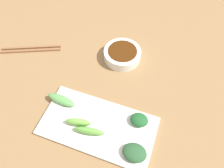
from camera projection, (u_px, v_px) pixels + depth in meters
name	position (u px, v px, depth m)	size (l,w,h in m)	color
tabletop	(107.00, 94.00, 0.77)	(2.10, 2.10, 0.02)	olive
sauce_bowl	(123.00, 54.00, 0.83)	(0.14, 0.14, 0.04)	white
serving_plate	(98.00, 126.00, 0.68)	(0.18, 0.35, 0.01)	silver
broccoli_leafy_0	(134.00, 153.00, 0.62)	(0.06, 0.07, 0.03)	#2A5731
broccoli_stalk_1	(61.00, 100.00, 0.71)	(0.03, 0.10, 0.02)	#60A355
broccoli_leafy_2	(139.00, 120.00, 0.67)	(0.05, 0.06, 0.03)	#205C2B
broccoli_stalk_3	(78.00, 122.00, 0.67)	(0.02, 0.08, 0.03)	#74B447
broccoli_stalk_4	(89.00, 131.00, 0.65)	(0.02, 0.09, 0.03)	#65AE45
chopsticks	(31.00, 49.00, 0.87)	(0.12, 0.22, 0.01)	#8E5E3A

